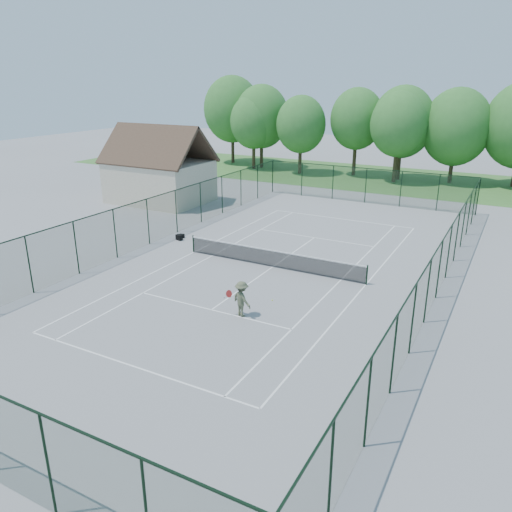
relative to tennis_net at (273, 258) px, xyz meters
The scene contains 10 objects.
ground 0.58m from the tennis_net, ahead, with size 140.00×140.00×0.00m, color gray.
grass_far 30.01m from the tennis_net, 90.00° to the left, with size 80.00×16.00×0.01m, color #447B34.
court_lines 0.57m from the tennis_net, ahead, with size 11.05×23.85×0.01m.
tennis_net is the anchor object (origin of this frame).
fence_enclosure 0.98m from the tennis_net, ahead, with size 18.05×36.05×3.02m.
utility_building 19.04m from the tennis_net, 147.99° to the left, with size 8.60×6.27×6.63m.
tree_line_far 30.48m from the tennis_net, 90.00° to the left, with size 39.40×6.40×9.70m.
sports_bag_a 7.97m from the tennis_net, 168.43° to the left, with size 0.46×0.27×0.37m, color black.
sports_bag_b 8.23m from the tennis_net, 165.24° to the left, with size 0.34×0.21×0.27m, color black.
tennis_player 6.45m from the tennis_net, 75.97° to the right, with size 2.24×0.99×1.68m.
Camera 1 is at (11.87, -24.01, 10.19)m, focal length 35.00 mm.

